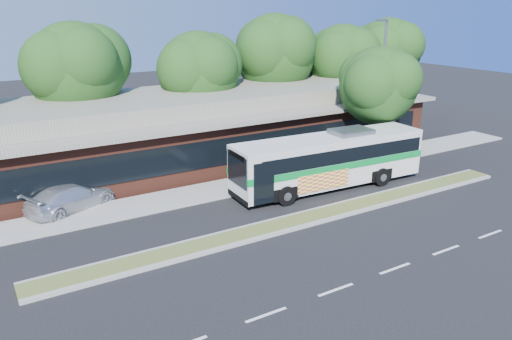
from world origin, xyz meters
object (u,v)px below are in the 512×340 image
object	(u,v)px
transit_bus	(330,157)
sidewalk_tree	(381,83)
lamp_post	(381,87)
sedan	(71,197)

from	to	relation	value
transit_bus	sidewalk_tree	bearing A→B (deg)	26.49
lamp_post	transit_bus	world-z (taller)	lamp_post
sedan	sidewalk_tree	world-z (taller)	sidewalk_tree
sedan	transit_bus	bearing A→B (deg)	-131.87
transit_bus	sidewalk_tree	size ratio (longest dim) A/B	1.56
sidewalk_tree	transit_bus	bearing A→B (deg)	-156.67
lamp_post	sedan	size ratio (longest dim) A/B	1.94
lamp_post	sedan	xyz separation A→B (m)	(-19.12, 1.80, -4.22)
lamp_post	sidewalk_tree	world-z (taller)	lamp_post
transit_bus	lamp_post	bearing A→B (deg)	24.95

